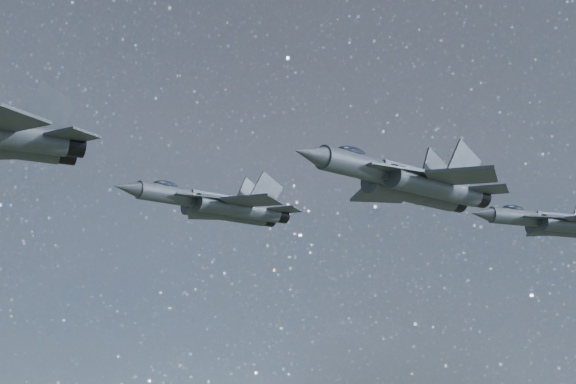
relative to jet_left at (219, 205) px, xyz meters
name	(u,v)px	position (x,y,z in m)	size (l,w,h in m)	color
jet_left	(219,205)	(0.00, 0.00, 0.00)	(17.76, 11.89, 4.49)	#333A40
jet_right	(409,182)	(7.23, -22.51, -2.57)	(17.69, 11.70, 4.52)	#333A40
jet_slot	(560,223)	(26.73, -12.22, -2.19)	(15.50, 10.97, 3.93)	#333A40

